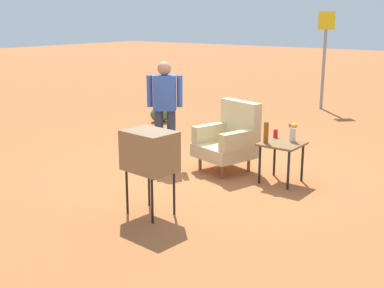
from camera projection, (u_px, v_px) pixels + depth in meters
The scene contains 10 objects.
ground_plane at pixel (209, 171), 7.68m from camera, with size 60.00×60.00×0.00m, color #AD6033.
armchair at pixel (230, 138), 7.62m from camera, with size 0.94×0.96×1.06m.
side_table at pixel (282, 149), 7.03m from camera, with size 0.56×0.56×0.58m.
tv_on_stand at pixel (150, 152), 5.81m from camera, with size 0.64×0.50×1.03m.
person_standing at pixel (165, 105), 7.93m from camera, with size 0.48×0.39×1.64m.
road_sign at pixel (324, 55), 12.51m from camera, with size 0.33×0.33×2.44m.
soda_can_red at pixel (276, 133), 7.31m from camera, with size 0.07×0.07×0.12m, color red.
bottle_tall_amber at pixel (266, 133), 6.98m from camera, with size 0.07×0.07×0.30m, color brown.
flower_vase at pixel (293, 131), 7.07m from camera, with size 0.14×0.10×0.27m.
shrub_far at pixel (160, 114), 11.19m from camera, with size 0.44×0.44×0.34m, color #475B33.
Camera 1 is at (4.18, -6.03, 2.32)m, focal length 46.34 mm.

